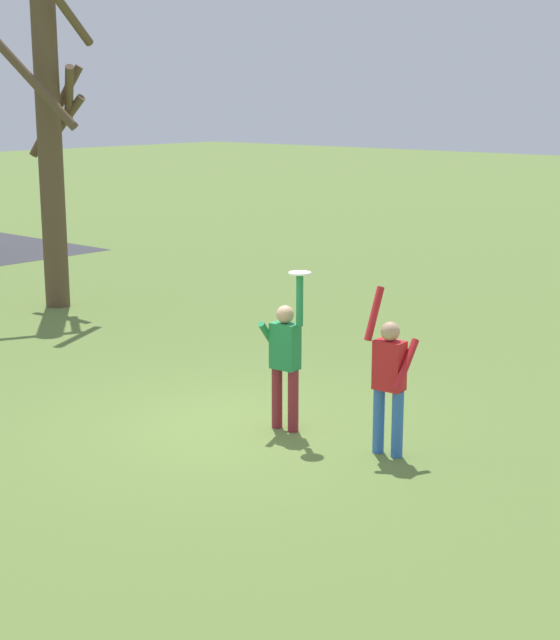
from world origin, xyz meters
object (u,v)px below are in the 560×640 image
Objects in this scene: person_catcher at (285,356)px; bare_tree_tall at (51,145)px; person_defender at (389,377)px; frisbee_disc at (300,273)px.

person_catcher is 0.33× the size of bare_tree_tall.
person_defender is 10.71m from bare_tree_tall.
bare_tree_tall is (2.78, 8.58, 2.31)m from person_catcher.
bare_tree_tall is at bearing -19.14° from person_defender.
frisbee_disc is 0.04× the size of bare_tree_tall.
person_catcher is at bearing 94.42° from frisbee_disc.
frisbee_disc is (0.02, -0.22, 1.11)m from person_catcher.
frisbee_disc is at bearing 0.00° from person_defender.
person_catcher is 9.31m from bare_tree_tall.
person_catcher is 1.54m from person_defender.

